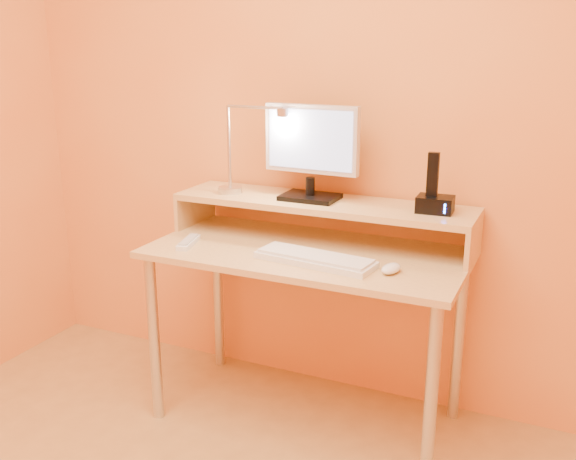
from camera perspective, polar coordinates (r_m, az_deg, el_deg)
The scene contains 25 objects.
wall_back at distance 2.65m, azimuth 4.54°, elevation 11.22°, with size 3.00×0.04×2.50m, color #EE9C4D.
desk_leg_fl at distance 2.65m, azimuth -11.73°, elevation -9.41°, with size 0.04×0.04×0.69m, color silver.
desk_leg_fr at distance 2.24m, azimuth 12.50°, elevation -14.45°, with size 0.04×0.04×0.69m, color silver.
desk_leg_bl at distance 3.03m, azimuth -6.18°, elevation -5.80°, with size 0.04×0.04×0.69m, color silver.
desk_leg_br at distance 2.68m, azimuth 14.82°, elevation -9.29°, with size 0.04×0.04×0.69m, color silver.
desk_lower at distance 2.46m, azimuth 1.70°, elevation -2.04°, with size 1.20×0.60×0.03m, color #E3B668.
shelf_riser_left at distance 2.83m, azimuth -8.19°, elevation 1.94°, with size 0.02×0.30×0.14m, color #E3B668.
shelf_riser_right at distance 2.43m, azimuth 16.10°, elevation -0.96°, with size 0.02×0.30×0.14m, color #E3B668.
desk_shelf at distance 2.55m, azimuth 3.04°, elevation 2.34°, with size 1.20×0.30×0.03m, color #E3B668.
monitor_foot at distance 2.56m, azimuth 1.96°, elevation 2.93°, with size 0.22×0.16×0.02m, color black.
monitor_neck at distance 2.55m, azimuth 1.97°, elevation 3.89°, with size 0.04×0.04×0.07m, color black.
monitor_panel at distance 2.53m, azimuth 2.10°, elevation 8.03°, with size 0.39×0.04×0.26m, color silver.
monitor_back at distance 2.55m, azimuth 2.30°, elevation 8.09°, with size 0.35×0.01×0.22m, color black.
monitor_screen at distance 2.51m, azimuth 1.94°, elevation 7.97°, with size 0.35×0.00×0.23m, color #95AAE4.
lamp_base at distance 2.69m, azimuth -5.13°, elevation 3.56°, with size 0.10×0.10×0.03m, color silver.
lamp_post at distance 2.65m, azimuth -5.22°, elevation 7.30°, with size 0.01×0.01×0.33m, color silver.
lamp_arm at distance 2.58m, azimuth -2.95°, elevation 10.78°, with size 0.01×0.01×0.24m, color silver.
lamp_head at distance 2.52m, azimuth -0.49°, elevation 10.35°, with size 0.04×0.04×0.03m, color silver.
lamp_bulb at distance 2.53m, azimuth -0.49°, elevation 9.99°, with size 0.03×0.03×0.00m, color #FFEAC6.
phone_dock at distance 2.42m, azimuth 12.86°, elevation 2.23°, with size 0.13×0.10×0.06m, color black.
phone_handset at distance 2.40m, azimuth 12.67°, elevation 4.81°, with size 0.04×0.03×0.16m, color black.
phone_led at distance 2.36m, azimuth 13.67°, elevation 1.84°, with size 0.01×0.00×0.04m, color #367AFF.
keyboard at distance 2.31m, azimuth 2.40°, elevation -2.65°, with size 0.44×0.14×0.02m, color white.
mouse at distance 2.23m, azimuth 9.09°, elevation -3.38°, with size 0.05×0.10×0.03m, color silver.
remote_control at distance 2.55m, azimuth -8.77°, elevation -1.09°, with size 0.05×0.17×0.02m, color white.
Camera 1 is at (0.90, -0.98, 1.48)m, focal length 40.28 mm.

